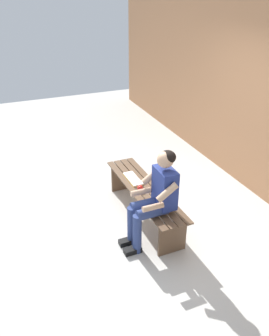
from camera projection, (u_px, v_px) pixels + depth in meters
ground_plane at (58, 190)px, 5.71m from camera, size 10.00×7.00×0.04m
brick_wall at (249, 97)px, 5.47m from camera, size 9.50×0.24×2.78m
bench_near at (144, 195)px, 4.87m from camera, size 1.87×0.45×0.48m
person_seated at (155, 196)px, 4.23m from camera, size 0.50×0.69×1.28m
apple at (140, 188)px, 4.74m from camera, size 0.08×0.08×0.08m
book_open at (133, 179)px, 5.03m from camera, size 0.41×0.16×0.02m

